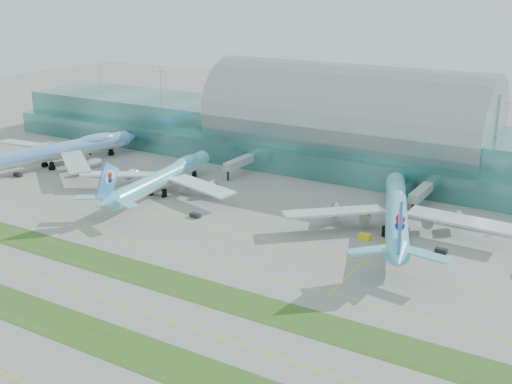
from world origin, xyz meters
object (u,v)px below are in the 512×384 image
Objects in this scene: airliner_c at (396,211)px; airliner_b at (163,176)px; terminal at (346,133)px; airliner_a at (57,150)px.

airliner_b is at bearing 164.93° from airliner_c.
airliner_b is 0.95× the size of airliner_c.
airliner_a is at bearing -148.55° from terminal.
airliner_c is at bearing -1.76° from airliner_b.
airliner_b is 87.61m from airliner_c.
airliner_a is at bearing 161.03° from airliner_c.
terminal is 4.58× the size of airliner_b.
terminal is at bearing 105.78° from airliner_c.
terminal is 4.15× the size of airliner_a.
airliner_a reaches higher than airliner_c.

